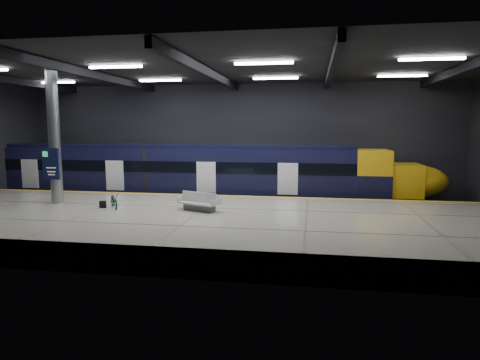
# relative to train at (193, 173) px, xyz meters

# --- Properties ---
(ground) EXTENTS (30.00, 30.00, 0.00)m
(ground) POSITION_rel_train_xyz_m (2.42, -5.50, -2.06)
(ground) COLOR black
(ground) RESTS_ON ground
(room_shell) EXTENTS (30.10, 16.10, 8.05)m
(room_shell) POSITION_rel_train_xyz_m (2.42, -5.49, 3.66)
(room_shell) COLOR black
(room_shell) RESTS_ON ground
(platform) EXTENTS (30.00, 11.00, 1.10)m
(platform) POSITION_rel_train_xyz_m (2.42, -8.00, -1.51)
(platform) COLOR beige
(platform) RESTS_ON ground
(safety_strip) EXTENTS (30.00, 0.40, 0.01)m
(safety_strip) POSITION_rel_train_xyz_m (2.42, -2.75, -0.95)
(safety_strip) COLOR gold
(safety_strip) RESTS_ON platform
(rails) EXTENTS (30.00, 1.52, 0.16)m
(rails) POSITION_rel_train_xyz_m (2.42, 0.00, -1.98)
(rails) COLOR gray
(rails) RESTS_ON ground
(train) EXTENTS (29.40, 2.84, 3.79)m
(train) POSITION_rel_train_xyz_m (0.00, 0.00, 0.00)
(train) COLOR black
(train) RESTS_ON ground
(bench) EXTENTS (2.20, 1.56, 0.90)m
(bench) POSITION_rel_train_xyz_m (2.36, -7.33, -0.64)
(bench) COLOR #595B60
(bench) RESTS_ON platform
(bicycle) EXTENTS (1.29, 1.49, 0.77)m
(bicycle) POSITION_rel_train_xyz_m (-1.93, -7.43, -0.57)
(bicycle) COLOR #99999E
(bicycle) RESTS_ON platform
(pannier_bag) EXTENTS (0.33, 0.23, 0.35)m
(pannier_bag) POSITION_rel_train_xyz_m (-2.53, -7.43, -0.78)
(pannier_bag) COLOR black
(pannier_bag) RESTS_ON platform
(info_column) EXTENTS (0.90, 0.78, 6.90)m
(info_column) POSITION_rel_train_xyz_m (-5.58, -6.52, 2.40)
(info_column) COLOR #9EA0A5
(info_column) RESTS_ON platform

